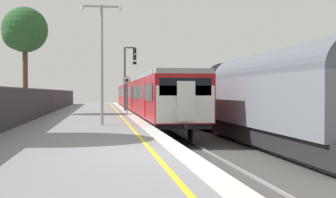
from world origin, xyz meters
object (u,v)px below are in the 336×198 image
(speed_limit_sign, at_px, (127,90))
(platform_lamp_mid, at_px, (102,54))
(commuter_train_at_platform, at_px, (143,96))
(signal_gantry, at_px, (128,71))
(freight_train_adjacent_track, at_px, (183,94))
(background_tree_left, at_px, (23,31))

(speed_limit_sign, bearing_deg, platform_lamp_mid, -99.41)
(commuter_train_at_platform, xyz_separation_m, signal_gantry, (-1.49, -1.94, 2.11))
(freight_train_adjacent_track, relative_size, platform_lamp_mid, 10.09)
(speed_limit_sign, xyz_separation_m, platform_lamp_mid, (-1.87, -11.29, 1.63))
(speed_limit_sign, bearing_deg, freight_train_adjacent_track, 54.92)
(freight_train_adjacent_track, relative_size, background_tree_left, 7.51)
(signal_gantry, height_order, speed_limit_sign, signal_gantry)
(signal_gantry, bearing_deg, commuter_train_at_platform, 52.44)
(signal_gantry, bearing_deg, background_tree_left, -150.39)
(signal_gantry, bearing_deg, platform_lamp_mid, -98.02)
(commuter_train_at_platform, distance_m, background_tree_left, 12.18)
(commuter_train_at_platform, bearing_deg, speed_limit_sign, -105.95)
(platform_lamp_mid, xyz_separation_m, background_tree_left, (-5.55, 11.39, 2.57))
(freight_train_adjacent_track, bearing_deg, commuter_train_at_platform, -154.94)
(speed_limit_sign, bearing_deg, signal_gantry, 85.49)
(commuter_train_at_platform, relative_size, signal_gantry, 7.29)
(platform_lamp_mid, height_order, background_tree_left, background_tree_left)
(signal_gantry, relative_size, speed_limit_sign, 1.96)
(speed_limit_sign, height_order, platform_lamp_mid, platform_lamp_mid)
(signal_gantry, distance_m, speed_limit_sign, 4.82)
(freight_train_adjacent_track, relative_size, speed_limit_sign, 20.99)
(signal_gantry, relative_size, platform_lamp_mid, 0.94)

